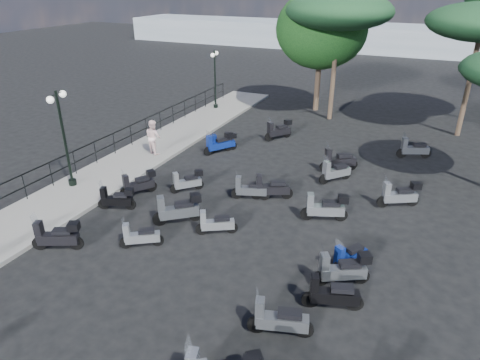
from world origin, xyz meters
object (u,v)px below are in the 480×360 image
at_px(lamp_post_2, 215,76).
at_px(scooter_10, 279,130).
at_px(scooter_9, 271,188).
at_px(scooter_16, 279,320).
at_px(pine_2, 339,11).
at_px(scooter_2, 117,199).
at_px(scooter_23, 342,270).
at_px(scooter_7, 178,210).
at_px(scooter_8, 187,182).
at_px(lamp_post_1, 63,133).
at_px(scooter_6, 140,237).
at_px(scooter_14, 250,189).
at_px(scooter_0, 57,236).
at_px(scooter_18, 325,208).
at_px(scooter_24, 349,257).
at_px(scooter_25, 399,195).
at_px(scooter_1, 139,184).
at_px(pedestrian_far, 153,137).
at_px(scooter_17, 332,295).
at_px(scooter_3, 219,144).
at_px(broadleaf_tree, 322,29).
at_px(scooter_19, 335,172).
at_px(scooter_13, 216,224).
at_px(scooter_26, 413,149).
at_px(scooter_4, 223,143).
at_px(scooter_20, 338,161).

relative_size(lamp_post_2, scooter_10, 2.57).
distance_m(scooter_9, scooter_16, 7.43).
bearing_deg(pine_2, scooter_2, -107.05).
bearing_deg(scooter_23, scooter_7, 51.53).
bearing_deg(scooter_8, lamp_post_1, 64.61).
xyz_separation_m(scooter_6, scooter_14, (1.97, 4.72, 0.03)).
bearing_deg(scooter_0, scooter_18, -79.14).
xyz_separation_m(scooter_24, scooter_25, (0.98, 4.86, 0.09)).
relative_size(lamp_post_2, scooter_1, 2.72).
height_order(pedestrian_far, pine_2, pine_2).
bearing_deg(scooter_1, scooter_17, -167.07).
xyz_separation_m(scooter_3, scooter_18, (6.74, -4.44, 0.03)).
height_order(scooter_10, broadleaf_tree, broadleaf_tree).
distance_m(lamp_post_2, scooter_17, 20.21).
xyz_separation_m(scooter_0, scooter_6, (2.42, 1.26, -0.10)).
bearing_deg(scooter_2, scooter_7, -108.77).
relative_size(pedestrian_far, scooter_19, 1.27).
bearing_deg(scooter_8, scooter_13, -179.69).
xyz_separation_m(scooter_13, scooter_26, (5.79, 10.46, 0.06)).
distance_m(scooter_2, scooter_24, 9.06).
bearing_deg(scooter_19, scooter_25, -163.65).
bearing_deg(scooter_4, scooter_8, 145.75).
bearing_deg(scooter_16, scooter_4, 15.97).
distance_m(scooter_24, pine_2, 17.07).
bearing_deg(scooter_14, scooter_20, -50.87).
bearing_deg(scooter_25, scooter_13, 100.47).
xyz_separation_m(scooter_0, scooter_1, (-0.01, 4.44, -0.03)).
xyz_separation_m(scooter_13, scooter_23, (4.69, -0.91, 0.11)).
xyz_separation_m(scooter_8, scooter_16, (6.33, -6.06, 0.03)).
xyz_separation_m(scooter_14, scooter_19, (2.80, 3.12, 0.03)).
bearing_deg(scooter_13, scooter_23, -131.20).
relative_size(lamp_post_1, scooter_17, 2.51).
xyz_separation_m(scooter_8, scooter_25, (8.35, 2.31, 0.07)).
height_order(scooter_20, broadleaf_tree, broadleaf_tree).
distance_m(pedestrian_far, scooter_16, 13.30).
height_order(scooter_3, scooter_24, scooter_3).
xyz_separation_m(lamp_post_1, scooter_2, (3.00, -0.71, -2.06)).
height_order(scooter_0, scooter_10, scooter_10).
relative_size(scooter_6, scooter_8, 1.10).
bearing_deg(scooter_9, scooter_26, -61.08).
bearing_deg(scooter_3, scooter_23, 168.49).
relative_size(lamp_post_1, scooter_24, 3.07).
relative_size(scooter_3, scooter_9, 0.92).
relative_size(scooter_1, scooter_13, 1.04).
xyz_separation_m(lamp_post_2, pine_2, (7.68, 1.19, 4.18)).
relative_size(scooter_14, scooter_24, 1.15).
bearing_deg(scooter_17, scooter_0, 78.08).
height_order(scooter_4, scooter_14, scooter_14).
height_order(scooter_0, scooter_17, scooter_0).
height_order(scooter_1, scooter_2, scooter_1).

